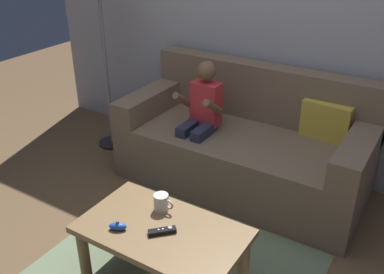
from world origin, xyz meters
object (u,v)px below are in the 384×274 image
Objects in this scene: person_seated_on_couch at (200,117)px; coffee_table at (162,239)px; nunchuk_blue at (118,226)px; couch at (246,146)px; coffee_mug at (162,202)px; game_remote_black_near_edge at (162,231)px.

coffee_table is (0.37, -0.99, -0.21)m from person_seated_on_couch.
nunchuk_blue is at bearing -80.48° from person_seated_on_couch.
couch is 1.30m from nunchuk_blue.
person_seated_on_couch reaches higher than couch.
couch is at bearing 31.27° from person_seated_on_couch.
coffee_table is 0.19m from coffee_mug.
nunchuk_blue is 0.85× the size of coffee_mug.
nunchuk_blue is at bearing -110.42° from coffee_mug.
person_seated_on_couch is 7.70× the size of coffee_mug.
couch reaches higher than coffee_mug.
couch is 0.41m from person_seated_on_couch.
coffee_mug reaches higher than game_remote_black_near_edge.
nunchuk_blue is 0.27m from coffee_mug.
person_seated_on_couch is 9.07× the size of nunchuk_blue.
person_seated_on_couch is 1.10m from game_remote_black_near_edge.
couch reaches higher than game_remote_black_near_edge.
nunchuk_blue reaches higher than game_remote_black_near_edge.
coffee_table is at bearing -69.59° from person_seated_on_couch.
game_remote_black_near_edge is 0.20m from coffee_mug.
nunchuk_blue is (-0.18, -0.12, 0.09)m from coffee_table.
coffee_mug reaches higher than nunchuk_blue.
coffee_mug is at bearing -90.43° from couch.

